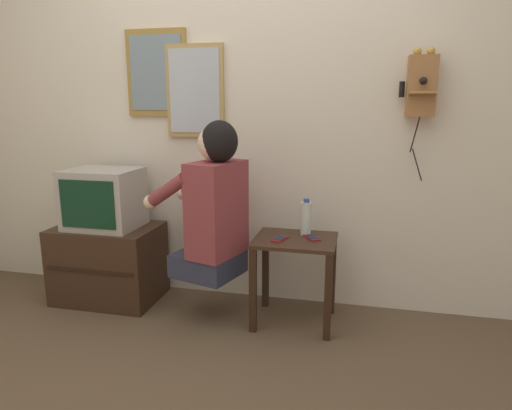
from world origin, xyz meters
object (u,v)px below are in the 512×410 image
object	(u,v)px
cell_phone_held	(280,239)
cell_phone_spare	(312,237)
person	(213,204)
framed_picture	(157,73)
television	(104,198)
water_bottle	(306,218)
wall_phone_antique	(421,85)
wall_mirror	(195,91)

from	to	relation	value
cell_phone_held	cell_phone_spare	bearing A→B (deg)	36.37
person	framed_picture	size ratio (longest dim) A/B	1.69
television	water_bottle	xyz separation A→B (m)	(1.33, 0.05, -0.07)
cell_phone_held	person	bearing A→B (deg)	-160.84
cell_phone_held	water_bottle	bearing A→B (deg)	61.33
wall_phone_antique	cell_phone_spare	xyz separation A→B (m)	(-0.58, -0.24, -0.88)
framed_picture	television	bearing A→B (deg)	-138.19
wall_phone_antique	wall_mirror	xyz separation A→B (m)	(-1.39, 0.04, -0.02)
wall_phone_antique	cell_phone_spare	bearing A→B (deg)	-157.07
wall_mirror	framed_picture	bearing A→B (deg)	179.32
wall_mirror	cell_phone_held	world-z (taller)	wall_mirror
television	wall_mirror	distance (m)	0.92
person	framed_picture	xyz separation A→B (m)	(-0.50, 0.39, 0.78)
water_bottle	television	bearing A→B (deg)	-178.01
cell_phone_spare	wall_phone_antique	bearing A→B (deg)	-10.15
framed_picture	person	bearing A→B (deg)	-37.63
framed_picture	cell_phone_spare	world-z (taller)	framed_picture
framed_picture	cell_phone_spare	xyz separation A→B (m)	(1.08, -0.29, -0.97)
person	wall_mirror	xyz separation A→B (m)	(-0.24, 0.38, 0.66)
person	cell_phone_held	world-z (taller)	person
wall_mirror	cell_phone_spare	distance (m)	1.21
person	television	distance (m)	0.81
cell_phone_spare	water_bottle	distance (m)	0.13
framed_picture	wall_mirror	world-z (taller)	framed_picture
wall_mirror	cell_phone_held	xyz separation A→B (m)	(0.63, -0.36, -0.85)
person	water_bottle	distance (m)	0.57
water_bottle	person	bearing A→B (deg)	-162.29
person	water_bottle	xyz separation A→B (m)	(0.53, 0.17, -0.09)
television	wall_mirror	world-z (taller)	wall_mirror
person	water_bottle	size ratio (longest dim) A/B	4.19
framed_picture	cell_phone_spare	bearing A→B (deg)	-14.94
wall_mirror	cell_phone_spare	xyz separation A→B (m)	(0.81, -0.28, -0.85)
person	wall_phone_antique	xyz separation A→B (m)	(1.15, 0.34, 0.68)
person	water_bottle	world-z (taller)	person
framed_picture	wall_phone_antique	bearing A→B (deg)	-1.53
framed_picture	cell_phone_held	size ratio (longest dim) A/B	4.10
wall_phone_antique	framed_picture	bearing A→B (deg)	178.47
framed_picture	wall_mirror	xyz separation A→B (m)	(0.26, -0.00, -0.12)
framed_picture	water_bottle	xyz separation A→B (m)	(1.03, -0.22, -0.87)
cell_phone_held	wall_phone_antique	bearing A→B (deg)	37.60
person	television	world-z (taller)	person
framed_picture	wall_mirror	size ratio (longest dim) A/B	0.94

